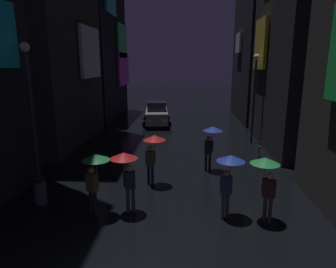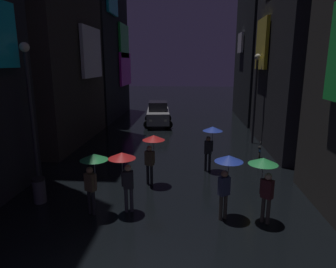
% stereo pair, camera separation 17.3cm
% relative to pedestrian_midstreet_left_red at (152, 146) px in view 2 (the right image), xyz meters
% --- Properties ---
extents(building_left_far, '(4.25, 8.94, 12.58)m').
position_rel_pedestrian_midstreet_left_red_xyz_m(building_left_far, '(-7.04, 15.94, 4.62)').
color(building_left_far, black).
rests_on(building_left_far, ground).
extents(pedestrian_midstreet_left_red, '(0.90, 0.90, 2.12)m').
position_rel_pedestrian_midstreet_left_red_xyz_m(pedestrian_midstreet_left_red, '(0.00, 0.00, 0.00)').
color(pedestrian_midstreet_left_red, black).
rests_on(pedestrian_midstreet_left_red, ground).
extents(pedestrian_far_right_green, '(0.90, 0.90, 2.12)m').
position_rel_pedestrian_midstreet_left_red_xyz_m(pedestrian_far_right_green, '(3.80, -2.70, 0.00)').
color(pedestrian_far_right_green, '#38332D').
rests_on(pedestrian_far_right_green, ground).
extents(pedestrian_near_crossing_blue, '(0.90, 0.90, 2.12)m').
position_rel_pedestrian_midstreet_left_red_xyz_m(pedestrian_near_crossing_blue, '(2.69, -2.53, 0.00)').
color(pedestrian_near_crossing_blue, '#38332D').
rests_on(pedestrian_near_crossing_blue, ground).
extents(pedestrian_foreground_right_green, '(0.90, 0.90, 2.12)m').
position_rel_pedestrian_midstreet_left_red_xyz_m(pedestrian_foreground_right_green, '(-1.59, -2.64, 0.00)').
color(pedestrian_foreground_right_green, black).
rests_on(pedestrian_foreground_right_green, ground).
extents(pedestrian_midstreet_centre_blue, '(0.90, 0.90, 2.12)m').
position_rel_pedestrian_midstreet_left_red_xyz_m(pedestrian_midstreet_centre_blue, '(2.47, 1.82, 0.00)').
color(pedestrian_midstreet_centre_blue, black).
rests_on(pedestrian_midstreet_centre_blue, ground).
extents(pedestrian_foreground_left_red, '(0.90, 0.90, 2.12)m').
position_rel_pedestrian_midstreet_left_red_xyz_m(pedestrian_foreground_left_red, '(-0.62, -2.40, 0.00)').
color(pedestrian_foreground_left_red, '#2D2D38').
rests_on(pedestrian_foreground_left_red, ground).
extents(bicycle_parked_at_storefront, '(0.53, 1.77, 0.96)m').
position_rel_pedestrian_midstreet_left_red_xyz_m(bicycle_parked_at_storefront, '(5.03, 3.25, -1.28)').
color(bicycle_parked_at_storefront, black).
rests_on(bicycle_parked_at_storefront, ground).
extents(car_distant, '(2.54, 4.28, 1.92)m').
position_rel_pedestrian_midstreet_left_red_xyz_m(car_distant, '(-1.08, 12.16, -0.74)').
color(car_distant, '#99999E').
rests_on(car_distant, ground).
extents(streetlamp_left_near, '(0.36, 0.36, 5.67)m').
position_rel_pedestrian_midstreet_left_red_xyz_m(streetlamp_left_near, '(-4.57, -0.61, 1.86)').
color(streetlamp_left_near, '#2D2D33').
rests_on(streetlamp_left_near, ground).
extents(streetlamp_right_far, '(0.36, 0.36, 5.45)m').
position_rel_pedestrian_midstreet_left_red_xyz_m(streetlamp_right_far, '(5.43, 7.06, 1.75)').
color(streetlamp_right_far, '#2D2D33').
rests_on(streetlamp_right_far, ground).
extents(trash_bin, '(0.46, 0.46, 0.93)m').
position_rel_pedestrian_midstreet_left_red_xyz_m(trash_bin, '(-3.87, -1.89, -1.20)').
color(trash_bin, '#3F3F47').
rests_on(trash_bin, ground).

